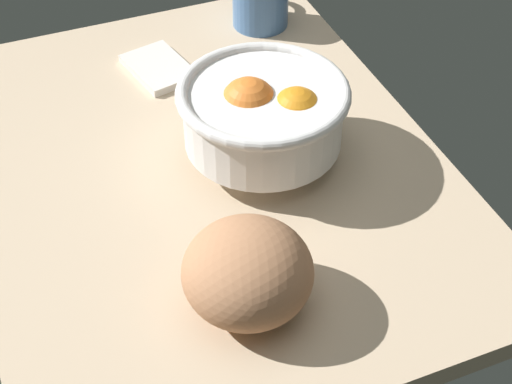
% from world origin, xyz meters
% --- Properties ---
extents(ground_plane, '(0.77, 0.59, 0.03)m').
position_xyz_m(ground_plane, '(0.00, 0.00, -0.01)').
color(ground_plane, '#C7AD8D').
extents(fruit_bowl, '(0.22, 0.22, 0.12)m').
position_xyz_m(fruit_bowl, '(0.02, 0.07, 0.07)').
color(fruit_bowl, white).
rests_on(fruit_bowl, ground).
extents(bread_loaf, '(0.18, 0.17, 0.10)m').
position_xyz_m(bread_loaf, '(0.23, -0.03, 0.05)').
color(bread_loaf, '#B37A54').
rests_on(bread_loaf, ground).
extents(napkin_folded, '(0.13, 0.10, 0.01)m').
position_xyz_m(napkin_folded, '(-0.22, 0.01, 0.01)').
color(napkin_folded, silver).
rests_on(napkin_folded, ground).
extents(mug, '(0.13, 0.09, 0.08)m').
position_xyz_m(mug, '(-0.30, 0.20, 0.04)').
color(mug, '#426A9F').
rests_on(mug, ground).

